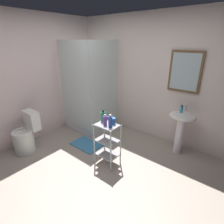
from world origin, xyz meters
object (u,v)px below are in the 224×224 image
Objects in this scene: shower_stall at (91,110)px; bath_mat at (86,144)px; hand_soap_bottle at (181,109)px; rinse_cup at (113,121)px; pedestal_sink at (181,125)px; storage_cart at (107,141)px; conditioner_bottle_purple at (105,120)px; toilet at (26,136)px; body_wash_bottle_green at (103,116)px; shampoo_bottle_blue at (110,122)px.

shower_stall reaches higher than bath_mat.
rinse_cup is at bearing -126.30° from hand_soap_bottle.
pedestal_sink is at bearing 9.73° from hand_soap_bottle.
conditioner_bottle_purple reaches higher than storage_cart.
toilet is at bearing -155.73° from conditioner_bottle_purple.
pedestal_sink is 1.37m from storage_cart.
toilet is 1.16m from bath_mat.
bath_mat is (-1.50, -0.92, -0.86)m from hand_soap_bottle.
body_wash_bottle_green is at bearing 28.63° from toilet.
storage_cart is 0.42m from body_wash_bottle_green.
shower_stall reaches higher than rinse_cup.
conditioner_bottle_purple is 1.08m from bath_mat.
shampoo_bottle_blue reaches higher than pedestal_sink.
shower_stall reaches higher than toilet.
pedestal_sink reaches higher than toilet.
hand_soap_bottle is 1.37m from conditioner_bottle_purple.
rinse_cup is (-0.03, 0.11, -0.04)m from shampoo_bottle_blue.
bath_mat is (-0.58, 0.11, -0.82)m from body_wash_bottle_green.
body_wash_bottle_green is (-0.11, 0.08, 0.01)m from conditioner_bottle_purple.
shower_stall is at bearing -171.03° from hand_soap_bottle.
shower_stall is at bearing 146.26° from storage_cart.
shower_stall is 2.70× the size of storage_cart.
body_wash_bottle_green is at bearing 145.19° from conditioner_bottle_purple.
body_wash_bottle_green is 0.34× the size of bath_mat.
shampoo_bottle_blue is 0.11m from conditioner_bottle_purple.
storage_cart is 0.37m from rinse_cup.
hand_soap_bottle is (1.94, 0.31, 0.41)m from shower_stall.
shampoo_bottle_blue is (1.24, -0.80, 0.37)m from shower_stall.
body_wash_bottle_green is (-0.95, -1.03, 0.25)m from pedestal_sink.
hand_soap_bottle is at bearing 48.08° from body_wash_bottle_green.
hand_soap_bottle is at bearing 53.79° from storage_cart.
bath_mat is (-0.71, 0.16, -0.43)m from storage_cart.
body_wash_bottle_green is at bearing -131.92° from hand_soap_bottle.
hand_soap_bottle is 1.31m from shampoo_bottle_blue.
hand_soap_bottle reaches higher than bath_mat.
shower_stall reaches higher than storage_cart.
shower_stall is at bearing 150.46° from rinse_cup.
body_wash_bottle_green reaches higher than toilet.
pedestal_sink is 1.88m from bath_mat.
conditioner_bottle_purple is 0.30× the size of bath_mat.
pedestal_sink is (1.98, 0.31, 0.12)m from shower_stall.
hand_soap_bottle is 1.38m from body_wash_bottle_green.
pedestal_sink is at bearing 47.17° from body_wash_bottle_green.
bath_mat is at bearing -148.52° from hand_soap_bottle.
hand_soap_bottle is at bearing 57.66° from shampoo_bottle_blue.
bath_mat is (-0.77, 0.08, -0.79)m from rinse_cup.
pedestal_sink is 1.07× the size of toilet.
storage_cart is at bearing -125.17° from rinse_cup.
shampoo_bottle_blue reaches higher than body_wash_bottle_green.
toilet is at bearing -101.87° from shower_stall.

